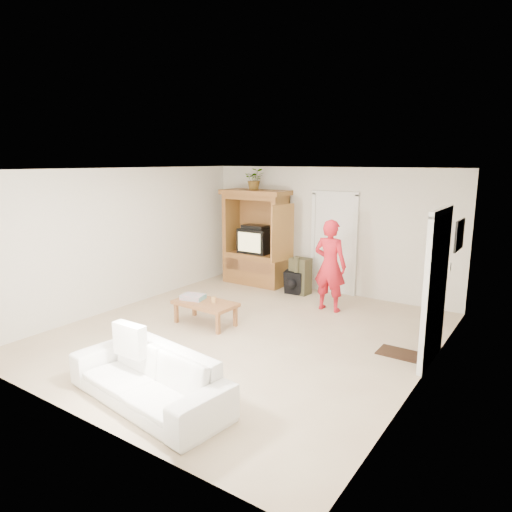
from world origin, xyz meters
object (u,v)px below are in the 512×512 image
at_px(armoire, 256,244).
at_px(man, 330,265).
at_px(coffee_table, 205,305).
at_px(sofa, 148,377).

distance_m(armoire, man, 2.32).
distance_m(armoire, coffee_table, 2.85).
distance_m(man, coffee_table, 2.39).
xyz_separation_m(armoire, man, (2.17, -0.82, -0.06)).
bearing_deg(sofa, coffee_table, 123.21).
distance_m(sofa, coffee_table, 2.58).
bearing_deg(armoire, man, -20.59).
height_order(man, coffee_table, man).
distance_m(man, sofa, 4.24).
bearing_deg(sofa, man, 93.61).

